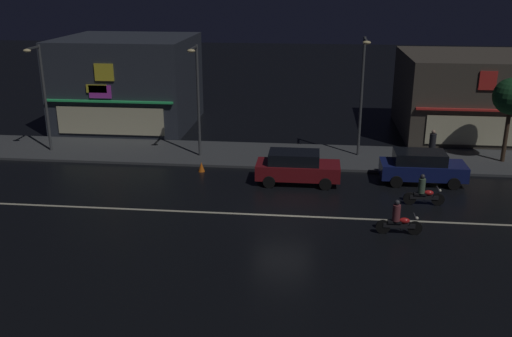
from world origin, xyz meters
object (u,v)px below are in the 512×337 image
Objects in this scene: parked_car_near_kerb at (422,167)px; traffic_cone at (201,167)px; streetlamp_mid at (197,92)px; motorcycle_lead at (398,220)px; parked_car_trailing at (297,167)px; streetlamp_east at (362,88)px; pedestrian_on_sidewalk at (432,148)px; streetlamp_west at (42,89)px; motorcycle_following at (423,192)px.

parked_car_near_kerb is 11.72m from traffic_cone.
motorcycle_lead is at bearing -42.07° from streetlamp_mid.
parked_car_trailing is at bearing -54.17° from motorcycle_lead.
parked_car_trailing is 5.45m from traffic_cone.
streetlamp_mid reaches higher than motorcycle_lead.
motorcycle_lead is (0.95, -10.34, -3.58)m from streetlamp_east.
streetlamp_east is at bearing 127.57° from parked_car_near_kerb.
parked_car_near_kerb is at bearing -22.17° from pedestrian_on_sidewalk.
streetlamp_mid is at bearing 167.27° from parked_car_near_kerb.
parked_car_trailing is 7.82× the size of traffic_cone.
streetlamp_west is 10.75m from traffic_cone.
parked_car_trailing is 6.46m from motorcycle_following.
streetlamp_mid is 3.40× the size of motorcycle_following.
parked_car_near_kerb is (2.97, -3.86, -3.35)m from streetlamp_east.
streetlamp_mid is 7.50m from parked_car_trailing.
traffic_cone is (-11.69, 0.51, -0.59)m from parked_car_near_kerb.
traffic_cone is (0.59, -2.26, -3.72)m from streetlamp_mid.
motorcycle_following is at bearing -116.78° from motorcycle_lead.
traffic_cone is at bearing -75.48° from streetlamp_mid.
streetlamp_mid reaches higher than motorcycle_following.
streetlamp_east is 5.91m from parked_car_near_kerb.
streetlamp_west is 3.34× the size of motorcycle_lead.
motorcycle_following is (-0.43, -3.13, -0.24)m from parked_car_near_kerb.
motorcycle_following is (-1.47, -6.09, -0.41)m from pedestrian_on_sidewalk.
streetlamp_mid is 13.65m from motorcycle_following.
motorcycle_following is (21.09, -5.97, -3.30)m from streetlamp_west.
traffic_cone is at bearing -159.02° from streetlamp_east.
streetlamp_east is 3.62× the size of motorcycle_lead.
motorcycle_lead is at bearing -107.27° from parked_car_near_kerb.
streetlamp_west reaches higher than parked_car_near_kerb.
streetlamp_mid is at bearing 148.32° from motorcycle_following.
streetlamp_east reaches higher than motorcycle_lead.
motorcycle_lead is 1.00× the size of motorcycle_following.
streetlamp_mid is (9.25, -0.07, 0.06)m from streetlamp_west.
streetlamp_west is at bearing -27.10° from motorcycle_lead.
parked_car_trailing is at bearing 152.91° from motorcycle_following.
streetlamp_west is 1.47× the size of parked_car_near_kerb.
streetlamp_east reaches higher than parked_car_trailing.
streetlamp_east is 5.19m from pedestrian_on_sidewalk.
traffic_cone is at bearing -37.43° from motorcycle_lead.
motorcycle_lead is 11.95m from traffic_cone.
parked_car_trailing is 2.26× the size of motorcycle_lead.
pedestrian_on_sidewalk reaches higher than parked_car_trailing.
streetlamp_mid reaches higher than traffic_cone.
streetlamp_mid is at bearing 149.17° from parked_car_trailing.
parked_car_trailing is (-7.46, -3.68, -0.17)m from pedestrian_on_sidewalk.
streetlamp_west is at bearing -176.86° from streetlamp_east.
streetlamp_east is at bearing -86.30° from motorcycle_lead.
parked_car_trailing is at bearing -13.27° from streetlamp_west.
streetlamp_mid is 0.94× the size of streetlamp_east.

